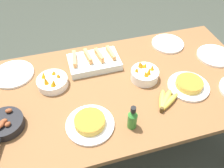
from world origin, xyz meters
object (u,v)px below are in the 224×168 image
frittata_plate_side (90,123)px  empty_plate_far_right (215,56)px  empty_plate_far_left (168,44)px  empty_plate_mid_edge (13,74)px  banana_bunch (166,101)px  skillet (5,124)px  frittata_plate_center (189,85)px  hot_sauce_bottle (132,118)px  fruit_bowl_citrus (145,74)px  fruit_bowl_mango (52,82)px  melon_tray (94,62)px

frittata_plate_side → empty_plate_far_right: frittata_plate_side is taller
empty_plate_far_left → empty_plate_mid_edge: same height
banana_bunch → skillet: 0.89m
frittata_plate_side → empty_plate_far_left: frittata_plate_side is taller
banana_bunch → frittata_plate_center: bearing=21.7°
empty_plate_mid_edge → hot_sauce_bottle: 0.84m
skillet → frittata_plate_center: (1.07, -0.00, -0.01)m
banana_bunch → skillet: (-0.88, 0.08, 0.01)m
empty_plate_mid_edge → hot_sauce_bottle: bearing=-44.0°
banana_bunch → empty_plate_far_right: size_ratio=0.71×
banana_bunch → frittata_plate_center: frittata_plate_center is taller
frittata_plate_side → fruit_bowl_citrus: size_ratio=1.49×
skillet → fruit_bowl_citrus: 0.85m
frittata_plate_center → empty_plate_far_left: (0.07, 0.44, -0.01)m
frittata_plate_side → fruit_bowl_citrus: bearing=32.0°
banana_bunch → empty_plate_mid_edge: banana_bunch is taller
empty_plate_mid_edge → empty_plate_far_left: bearing=1.1°
frittata_plate_center → fruit_bowl_mango: fruit_bowl_mango is taller
fruit_bowl_mango → banana_bunch: bearing=-28.0°
empty_plate_far_right → fruit_bowl_citrus: (-0.56, -0.07, 0.03)m
fruit_bowl_mango → hot_sauce_bottle: bearing=-48.8°
banana_bunch → frittata_plate_center: 0.20m
empty_plate_far_left → frittata_plate_center: bearing=-98.9°
empty_plate_far_left → empty_plate_far_right: (0.26, -0.22, -0.00)m
fruit_bowl_mango → hot_sauce_bottle: (0.37, -0.42, 0.04)m
melon_tray → empty_plate_far_right: (0.83, -0.15, -0.02)m
frittata_plate_center → empty_plate_far_right: size_ratio=1.03×
hot_sauce_bottle → fruit_bowl_citrus: bearing=58.4°
banana_bunch → skillet: size_ratio=0.55×
empty_plate_far_right → empty_plate_mid_edge: 1.37m
skillet → fruit_bowl_citrus: size_ratio=1.79×
fruit_bowl_mango → empty_plate_far_left: bearing=12.1°
banana_bunch → melon_tray: melon_tray is taller
empty_plate_mid_edge → banana_bunch: bearing=-30.0°
frittata_plate_center → frittata_plate_side: 0.65m
frittata_plate_center → banana_bunch: bearing=-158.3°
banana_bunch → hot_sauce_bottle: size_ratio=1.11×
frittata_plate_center → frittata_plate_side: (-0.64, -0.11, 0.00)m
skillet → empty_plate_mid_edge: 0.41m
melon_tray → empty_plate_far_left: 0.58m
melon_tray → fruit_bowl_citrus: fruit_bowl_citrus is taller
empty_plate_far_right → fruit_bowl_citrus: fruit_bowl_citrus is taller
skillet → frittata_plate_center: 1.07m
melon_tray → hot_sauce_bottle: (0.08, -0.54, 0.04)m
banana_bunch → melon_tray: 0.54m
frittata_plate_center → hot_sauce_bottle: (-0.43, -0.17, 0.05)m
banana_bunch → empty_plate_mid_edge: size_ratio=0.66×
skillet → frittata_plate_side: size_ratio=1.20×
empty_plate_far_left → fruit_bowl_mango: 0.89m
frittata_plate_center → empty_plate_far_right: (0.32, 0.22, -0.01)m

